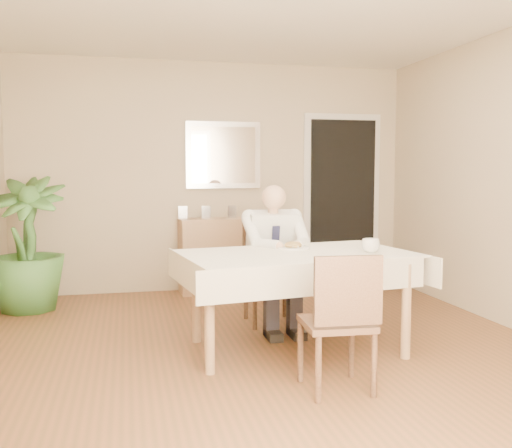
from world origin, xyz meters
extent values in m
plane|color=brown|center=(0.00, 0.00, 0.00)|extent=(5.00, 5.00, 0.00)
cube|color=tan|center=(0.00, 2.50, 1.30)|extent=(4.50, 0.02, 2.60)
cube|color=tan|center=(0.00, -2.50, 1.30)|extent=(4.50, 0.02, 2.60)
cube|color=white|center=(0.00, -2.48, 1.45)|extent=(1.34, 0.02, 1.44)
cube|color=white|center=(0.00, -2.46, 1.45)|extent=(1.18, 0.02, 1.28)
cube|color=white|center=(1.55, 2.48, 1.00)|extent=(0.96, 0.03, 2.10)
cube|color=black|center=(1.55, 2.45, 1.00)|extent=(0.80, 0.05, 1.95)
cube|color=silver|center=(0.10, 2.48, 1.55)|extent=(0.86, 0.03, 0.76)
cube|color=white|center=(0.10, 2.46, 1.55)|extent=(0.74, 0.02, 0.64)
cube|color=#9F7B57|center=(0.25, 0.08, 0.72)|extent=(1.71, 1.12, 0.04)
cube|color=white|center=(0.25, 0.08, 0.75)|extent=(1.83, 1.23, 0.01)
cube|color=white|center=(0.25, -0.42, 0.64)|extent=(1.68, 0.26, 0.22)
cube|color=white|center=(0.25, 0.58, 0.64)|extent=(1.68, 0.26, 0.22)
cube|color=white|center=(-0.60, 0.08, 0.64)|extent=(0.16, 0.99, 0.22)
cube|color=white|center=(1.10, 0.08, 0.64)|extent=(0.16, 0.99, 0.22)
cylinder|color=#9F7B57|center=(-0.47, -0.29, 0.35)|extent=(0.07, 0.07, 0.70)
cylinder|color=#9F7B57|center=(0.97, -0.29, 0.35)|extent=(0.07, 0.07, 0.70)
cylinder|color=#9F7B57|center=(-0.47, 0.45, 0.35)|extent=(0.07, 0.07, 0.70)
cylinder|color=#9F7B57|center=(0.97, 0.45, 0.35)|extent=(0.07, 0.07, 0.70)
cube|color=#493220|center=(0.25, 0.88, 0.44)|extent=(0.49, 0.49, 0.04)
cube|color=#493220|center=(0.25, 1.07, 0.70)|extent=(0.43, 0.10, 0.43)
cylinder|color=#493220|center=(0.07, 0.69, 0.21)|extent=(0.04, 0.04, 0.42)
cylinder|color=#493220|center=(0.44, 0.69, 0.21)|extent=(0.04, 0.04, 0.42)
cylinder|color=#493220|center=(0.07, 1.06, 0.21)|extent=(0.04, 0.04, 0.42)
cylinder|color=#493220|center=(0.44, 1.06, 0.21)|extent=(0.04, 0.04, 0.42)
cube|color=#493220|center=(0.26, -0.74, 0.42)|extent=(0.44, 0.44, 0.04)
cube|color=#493220|center=(0.26, -0.92, 0.67)|extent=(0.41, 0.07, 0.41)
cylinder|color=#493220|center=(0.09, -0.91, 0.20)|extent=(0.04, 0.04, 0.40)
cylinder|color=#493220|center=(0.44, -0.91, 0.20)|extent=(0.04, 0.04, 0.40)
cylinder|color=#493220|center=(0.09, -0.56, 0.20)|extent=(0.04, 0.04, 0.40)
cylinder|color=#493220|center=(0.44, -0.56, 0.20)|extent=(0.04, 0.04, 0.40)
cube|color=white|center=(0.25, 0.84, 0.75)|extent=(0.42, 0.31, 0.55)
cube|color=black|center=(0.25, 0.71, 0.72)|extent=(0.07, 0.08, 0.36)
cylinder|color=tan|center=(0.25, 0.79, 1.03)|extent=(0.09, 0.09, 0.08)
sphere|color=tan|center=(0.25, 0.77, 1.14)|extent=(0.21, 0.21, 0.21)
cube|color=black|center=(0.15, 0.64, 0.52)|extent=(0.13, 0.42, 0.13)
cube|color=black|center=(0.35, 0.64, 0.52)|extent=(0.13, 0.42, 0.13)
cube|color=black|center=(0.15, 0.46, 0.23)|extent=(0.11, 0.12, 0.45)
cube|color=black|center=(0.35, 0.46, 0.23)|extent=(0.11, 0.12, 0.45)
cube|color=black|center=(0.15, 0.40, 0.04)|extent=(0.11, 0.26, 0.07)
cube|color=black|center=(0.35, 0.40, 0.04)|extent=(0.11, 0.26, 0.07)
cylinder|color=white|center=(0.29, 0.28, 0.76)|extent=(0.26, 0.26, 0.02)
ellipsoid|color=olive|center=(0.29, 0.28, 0.78)|extent=(0.14, 0.14, 0.06)
cylinder|color=silver|center=(0.33, 0.22, 0.78)|extent=(0.01, 0.13, 0.01)
cylinder|color=silver|center=(0.25, 0.22, 0.78)|extent=(0.01, 0.13, 0.01)
imported|color=white|center=(0.80, -0.05, 0.81)|extent=(0.15, 0.15, 0.11)
cube|color=#9F7B57|center=(0.10, 2.32, 0.42)|extent=(1.06, 0.42, 0.84)
cube|color=silver|center=(-0.38, 2.39, 0.91)|extent=(0.10, 0.02, 0.14)
cube|color=silver|center=(-0.12, 2.37, 0.91)|extent=(0.10, 0.02, 0.14)
cube|color=silver|center=(0.18, 2.39, 0.91)|extent=(0.10, 0.02, 0.14)
imported|color=#325D26|center=(-1.95, 1.88, 0.66)|extent=(0.87, 0.87, 1.32)
camera|label=1|loc=(-0.99, -4.01, 1.36)|focal=40.00mm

